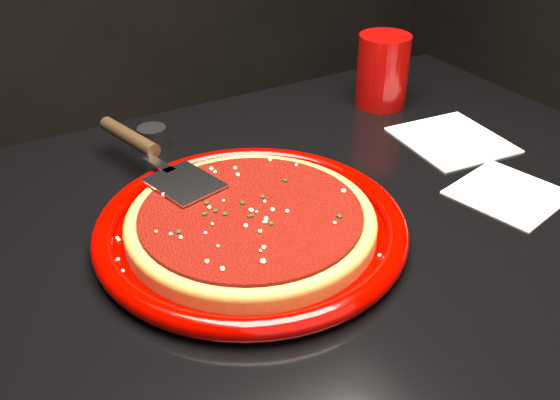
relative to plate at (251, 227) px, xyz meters
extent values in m
cylinder|color=#770100|center=(0.00, 0.00, 0.00)|extent=(0.47, 0.47, 0.03)
cylinder|color=brown|center=(0.00, 0.00, 0.00)|extent=(0.37, 0.37, 0.02)
torus|color=brown|center=(0.00, 0.00, 0.01)|extent=(0.37, 0.37, 0.02)
cylinder|color=#620E08|center=(0.00, 0.00, 0.02)|extent=(0.33, 0.33, 0.01)
cylinder|color=#910504|center=(0.40, 0.25, 0.05)|extent=(0.10, 0.10, 0.13)
cube|color=silver|center=(0.36, -0.09, -0.01)|extent=(0.16, 0.16, 0.00)
cube|color=silver|center=(0.41, 0.07, -0.01)|extent=(0.17, 0.18, 0.00)
cylinder|color=black|center=(-0.02, 0.30, 0.00)|extent=(0.05, 0.05, 0.04)
camera|label=1|loc=(-0.30, -0.58, 0.45)|focal=40.00mm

